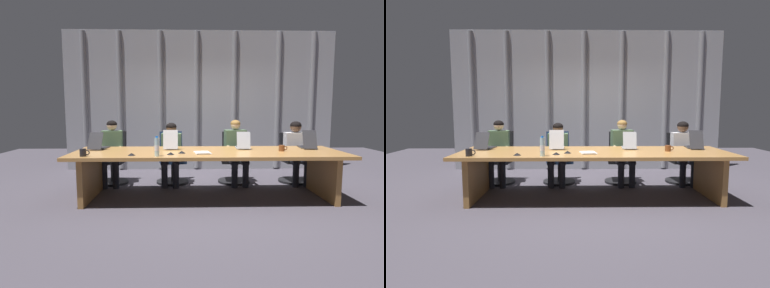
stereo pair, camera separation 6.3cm
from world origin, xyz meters
TOP-DOWN VIEW (x-y plane):
  - ground_plane at (0.00, 0.00)m, footprint 12.05×12.05m
  - conference_table at (0.00, 0.00)m, footprint 4.14×1.25m
  - curtain_backdrop at (-0.00, 2.33)m, footprint 6.03×0.17m
  - laptop_left_end at (-1.76, 0.32)m, footprint 0.27×0.48m
  - laptop_left_mid at (-0.59, 0.32)m, footprint 0.24×0.44m
  - laptop_center at (0.60, 0.30)m, footprint 0.24×0.41m
  - laptop_right_mid at (1.68, 0.32)m, footprint 0.28×0.50m
  - office_chair_left_end at (-1.71, 1.05)m, footprint 0.60×0.60m
  - office_chair_left_mid at (-0.60, 1.05)m, footprint 0.60×0.61m
  - office_chair_center at (0.58, 1.05)m, footprint 0.60×0.60m
  - office_chair_right_mid at (1.73, 1.04)m, footprint 0.60×0.60m
  - person_left_end at (-1.69, 0.89)m, footprint 0.41×0.57m
  - person_left_mid at (-0.61, 0.88)m, footprint 0.39×0.55m
  - person_center at (0.59, 0.89)m, footprint 0.43×0.57m
  - person_right_mid at (1.72, 0.89)m, footprint 0.40×0.55m
  - water_bottle_primary at (-0.75, -0.49)m, footprint 0.07×0.07m
  - coffee_mug_near at (1.15, -0.02)m, footprint 0.13×0.09m
  - coffee_mug_far at (-1.77, -0.47)m, footprint 0.14×0.09m
  - conference_mic_left_side at (-0.57, -0.34)m, footprint 0.11×0.11m
  - conference_mic_middle at (-0.41, -0.21)m, footprint 0.11×0.11m
  - conference_mic_right_side at (-1.12, -0.40)m, footprint 0.11×0.11m
  - spiral_notepad at (-0.10, -0.23)m, footprint 0.26×0.33m

SIDE VIEW (x-z plane):
  - ground_plane at x=0.00m, z-range 0.00..0.00m
  - office_chair_right_mid at x=1.73m, z-range -0.11..0.81m
  - office_chair_center at x=0.58m, z-range -0.12..0.83m
  - office_chair_left_mid at x=-0.60m, z-range -0.12..0.83m
  - office_chair_left_end at x=-1.71m, z-range -0.12..0.84m
  - conference_table at x=0.00m, z-range 0.23..0.97m
  - person_left_mid at x=-0.61m, z-range 0.08..1.21m
  - person_left_end at x=-1.69m, z-range 0.08..1.25m
  - person_right_mid at x=1.72m, z-range 0.09..1.24m
  - person_center at x=0.59m, z-range 0.08..1.26m
  - spiral_notepad at x=-0.10m, z-range 0.73..0.76m
  - conference_mic_left_side at x=-0.57m, z-range 0.74..0.77m
  - conference_mic_middle at x=-0.41m, z-range 0.74..0.77m
  - conference_mic_right_side at x=-1.12m, z-range 0.74..0.77m
  - coffee_mug_near at x=1.15m, z-range 0.74..0.83m
  - coffee_mug_far at x=-1.77m, z-range 0.74..0.84m
  - laptop_left_end at x=-1.76m, z-range 0.65..0.93m
  - laptop_center at x=0.60m, z-range 0.65..0.93m
  - laptop_right_mid at x=1.68m, z-range 0.64..0.95m
  - laptop_left_mid at x=-0.59m, z-range 0.64..0.95m
  - water_bottle_primary at x=-0.75m, z-range 0.72..1.01m
  - curtain_backdrop at x=0.00m, z-range 0.00..3.10m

